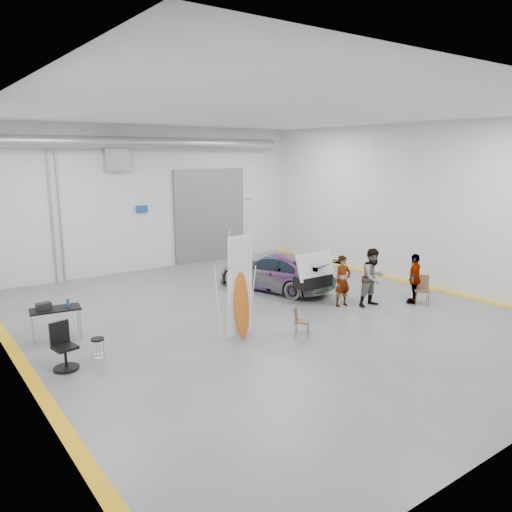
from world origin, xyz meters
TOP-DOWN VIEW (x-y plane):
  - ground at (0.00, 0.00)m, footprint 16.00×16.00m
  - room_shell at (0.24, 2.22)m, footprint 14.02×16.18m
  - sedan_car at (2.12, 2.21)m, footprint 3.01×4.81m
  - person_a at (2.59, -0.69)m, footprint 0.64×0.45m
  - person_b at (3.38, -1.27)m, footprint 0.96×0.75m
  - person_c at (4.75, -1.84)m, footprint 1.04×0.81m
  - surfboard_display at (-1.72, -1.15)m, footprint 0.84×0.29m
  - folding_chair_near at (-0.28, -1.98)m, footprint 0.52×0.59m
  - folding_chair_far at (4.76, -2.14)m, footprint 0.63×0.72m
  - shop_stool at (-5.37, -0.57)m, footprint 0.32×0.32m
  - work_table at (-5.76, 1.82)m, footprint 1.37×0.84m
  - office_chair at (-6.08, -0.38)m, footprint 0.58×0.59m
  - trunk_lid at (2.12, 0.22)m, footprint 1.52×0.92m

SIDE VIEW (x-z plane):
  - ground at x=0.00m, z-range 0.00..0.00m
  - folding_chair_near at x=-0.28m, z-range -0.15..0.65m
  - folding_chair_far at x=4.76m, z-range -0.18..0.78m
  - shop_stool at x=-5.37m, z-range 0.00..0.63m
  - office_chair at x=-6.08m, z-range -0.07..1.02m
  - sedan_car at x=2.12m, z-range 0.00..1.30m
  - work_table at x=-5.76m, z-range 0.28..1.33m
  - person_c at x=4.75m, z-range 0.00..1.67m
  - person_a at x=2.59m, z-range 0.00..1.67m
  - person_b at x=3.38m, z-range 0.00..1.90m
  - surfboard_display at x=-1.72m, z-range -0.28..2.68m
  - trunk_lid at x=2.12m, z-range 1.30..1.34m
  - room_shell at x=0.24m, z-range 1.07..7.08m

